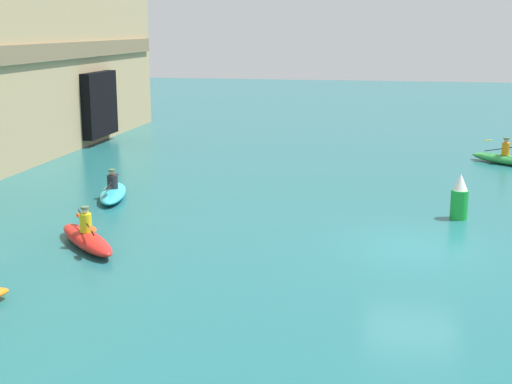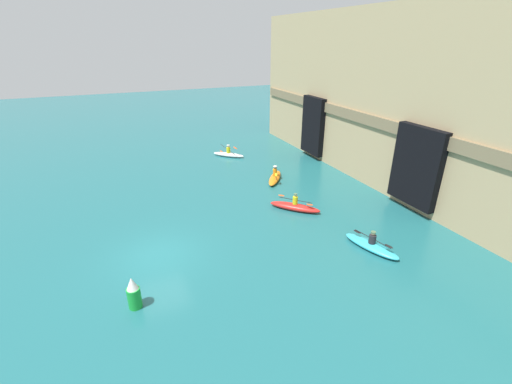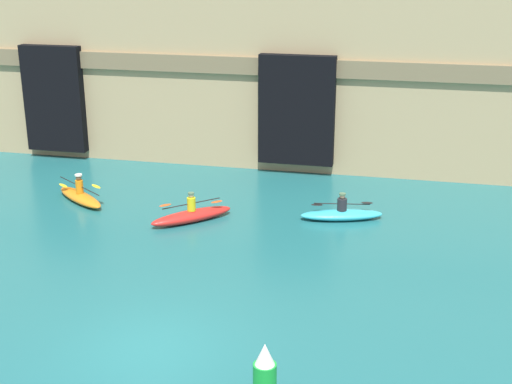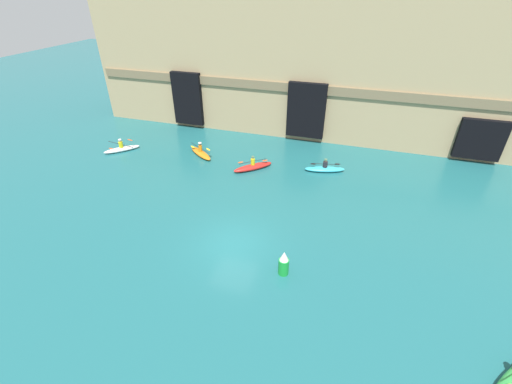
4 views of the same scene
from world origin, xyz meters
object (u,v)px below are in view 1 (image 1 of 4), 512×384
(kayak_red, at_px, (87,238))
(marker_buoy, at_px, (460,198))
(kayak_green, at_px, (505,159))
(kayak_cyan, at_px, (113,192))

(kayak_red, height_order, marker_buoy, marker_buoy)
(kayak_green, bearing_deg, kayak_cyan, -105.85)
(kayak_red, relative_size, kayak_green, 0.97)
(marker_buoy, bearing_deg, kayak_red, 116.03)
(kayak_red, height_order, kayak_green, kayak_green)
(kayak_red, relative_size, kayak_cyan, 0.89)
(kayak_red, distance_m, kayak_cyan, 5.53)
(kayak_red, bearing_deg, marker_buoy, 72.30)
(kayak_cyan, bearing_deg, kayak_green, 106.76)
(kayak_green, bearing_deg, marker_buoy, -64.30)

